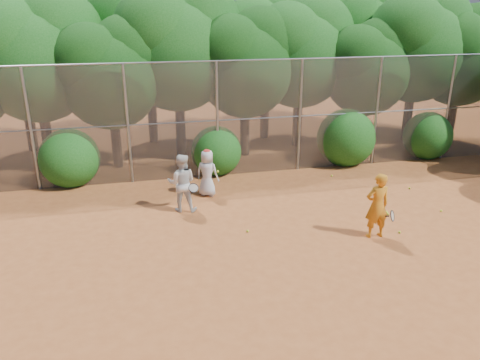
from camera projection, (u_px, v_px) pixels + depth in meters
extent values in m
plane|color=#9C4F23|center=(302.00, 253.00, 11.50)|extent=(80.00, 80.00, 0.00)
cylinder|color=gray|center=(31.00, 130.00, 14.80)|extent=(0.09, 0.09, 4.00)
cylinder|color=gray|center=(128.00, 125.00, 15.43)|extent=(0.09, 0.09, 4.00)
cylinder|color=gray|center=(217.00, 121.00, 16.05)|extent=(0.09, 0.09, 4.00)
cylinder|color=gray|center=(300.00, 116.00, 16.68)|extent=(0.09, 0.09, 4.00)
cylinder|color=gray|center=(377.00, 112.00, 17.31)|extent=(0.09, 0.09, 4.00)
cylinder|color=gray|center=(448.00, 108.00, 17.94)|extent=(0.09, 0.09, 4.00)
cylinder|color=gray|center=(246.00, 60.00, 15.56)|extent=(20.00, 0.05, 0.05)
cylinder|color=gray|center=(246.00, 119.00, 16.26)|extent=(20.00, 0.04, 0.04)
cube|color=slate|center=(246.00, 119.00, 16.26)|extent=(20.00, 0.02, 4.00)
cylinder|color=black|center=(46.00, 133.00, 17.34)|extent=(0.38, 0.38, 2.52)
sphere|color=#134E13|center=(36.00, 65.00, 16.47)|extent=(4.03, 4.03, 4.03)
sphere|color=#134E13|center=(58.00, 34.00, 16.65)|extent=(3.23, 3.23, 3.23)
sphere|color=#134E13|center=(9.00, 42.00, 15.76)|extent=(3.02, 3.02, 3.02)
cylinder|color=black|center=(116.00, 139.00, 17.29)|extent=(0.36, 0.36, 2.17)
sphere|color=black|center=(110.00, 81.00, 16.54)|extent=(3.47, 3.47, 3.47)
sphere|color=black|center=(128.00, 54.00, 16.69)|extent=(2.78, 2.78, 2.78)
sphere|color=black|center=(90.00, 62.00, 15.93)|extent=(2.60, 2.60, 2.60)
cylinder|color=black|center=(180.00, 122.00, 18.64)|extent=(0.39, 0.39, 2.66)
sphere|color=#134E13|center=(177.00, 55.00, 17.71)|extent=(4.26, 4.26, 4.26)
sphere|color=#134E13|center=(197.00, 25.00, 17.91)|extent=(3.40, 3.40, 3.40)
sphere|color=#134E13|center=(156.00, 32.00, 16.97)|extent=(3.19, 3.19, 3.19)
cylinder|color=black|center=(245.00, 127.00, 18.68)|extent=(0.37, 0.37, 2.27)
sphere|color=black|center=(245.00, 70.00, 17.89)|extent=(3.64, 3.64, 3.64)
sphere|color=black|center=(261.00, 45.00, 18.06)|extent=(2.91, 2.91, 2.91)
sphere|color=black|center=(230.00, 52.00, 17.25)|extent=(2.73, 2.73, 2.73)
cylinder|color=black|center=(297.00, 117.00, 19.90)|extent=(0.38, 0.38, 2.45)
sphere|color=#134E13|center=(300.00, 60.00, 19.05)|extent=(3.92, 3.92, 3.92)
sphere|color=#134E13|center=(316.00, 34.00, 19.23)|extent=(3.14, 3.14, 3.14)
sphere|color=#134E13|center=(287.00, 40.00, 18.36)|extent=(2.94, 2.94, 2.94)
cylinder|color=black|center=(362.00, 124.00, 19.57)|extent=(0.36, 0.36, 2.10)
sphere|color=black|center=(366.00, 74.00, 18.85)|extent=(3.36, 3.36, 3.36)
sphere|color=black|center=(380.00, 51.00, 19.00)|extent=(2.69, 2.69, 2.69)
sphere|color=black|center=(357.00, 58.00, 18.26)|extent=(2.52, 2.52, 2.52)
cylinder|color=black|center=(408.00, 112.00, 20.56)|extent=(0.39, 0.39, 2.59)
sphere|color=#134E13|center=(416.00, 53.00, 19.66)|extent=(4.14, 4.14, 4.14)
sphere|color=#134E13|center=(431.00, 26.00, 19.85)|extent=(3.32, 3.32, 3.32)
sphere|color=#134E13|center=(407.00, 33.00, 18.93)|extent=(3.11, 3.11, 3.11)
cylinder|color=black|center=(452.00, 114.00, 20.75)|extent=(0.37, 0.37, 2.31)
sphere|color=black|center=(460.00, 62.00, 19.95)|extent=(3.70, 3.70, 3.70)
sphere|color=black|center=(473.00, 39.00, 20.12)|extent=(2.96, 2.96, 2.96)
sphere|color=black|center=(454.00, 45.00, 19.30)|extent=(2.77, 2.77, 2.77)
cylinder|color=black|center=(29.00, 119.00, 19.21)|extent=(0.39, 0.39, 2.62)
sphere|color=#134E13|center=(19.00, 55.00, 18.30)|extent=(4.20, 4.20, 4.20)
sphere|color=#134E13|center=(39.00, 26.00, 18.49)|extent=(3.36, 3.36, 3.36)
cylinder|color=black|center=(152.00, 110.00, 20.41)|extent=(0.40, 0.40, 2.80)
sphere|color=#134E13|center=(148.00, 45.00, 19.44)|extent=(4.48, 4.48, 4.48)
sphere|color=#134E13|center=(167.00, 16.00, 19.64)|extent=(3.58, 3.58, 3.58)
sphere|color=#134E13|center=(126.00, 23.00, 18.65)|extent=(3.36, 3.36, 3.36)
cylinder|color=black|center=(265.00, 110.00, 21.14)|extent=(0.38, 0.38, 2.52)
sphere|color=#134E13|center=(266.00, 54.00, 20.27)|extent=(4.03, 4.03, 4.03)
sphere|color=#134E13|center=(281.00, 29.00, 20.45)|extent=(3.23, 3.23, 3.23)
sphere|color=#134E13|center=(252.00, 35.00, 19.56)|extent=(3.02, 3.02, 3.02)
cylinder|color=black|center=(351.00, 101.00, 22.59)|extent=(0.40, 0.40, 2.73)
sphere|color=#134E13|center=(356.00, 43.00, 21.65)|extent=(4.37, 4.37, 4.37)
sphere|color=#134E13|center=(371.00, 18.00, 21.84)|extent=(3.49, 3.49, 3.49)
sphere|color=#134E13|center=(345.00, 24.00, 20.88)|extent=(3.28, 3.28, 3.28)
sphere|color=#134E13|center=(69.00, 156.00, 15.63)|extent=(2.00, 2.00, 2.00)
sphere|color=#134E13|center=(216.00, 149.00, 16.72)|extent=(1.80, 1.80, 1.80)
sphere|color=#134E13|center=(346.00, 135.00, 17.69)|extent=(2.20, 2.20, 2.20)
sphere|color=#134E13|center=(428.00, 134.00, 18.48)|extent=(1.90, 1.90, 1.90)
imported|color=orange|center=(377.00, 206.00, 12.04)|extent=(0.65, 0.43, 1.77)
torus|color=black|center=(392.00, 216.00, 12.01)|extent=(0.29, 0.30, 0.30)
cylinder|color=black|center=(384.00, 216.00, 12.13)|extent=(0.22, 0.21, 0.12)
imported|color=silver|center=(207.00, 173.00, 14.76)|extent=(0.88, 0.80, 1.50)
ellipsoid|color=red|center=(207.00, 151.00, 14.50)|extent=(0.22, 0.22, 0.13)
sphere|color=#D3EC2B|center=(218.00, 171.00, 14.60)|extent=(0.07, 0.07, 0.07)
imported|color=silver|center=(182.00, 183.00, 13.61)|extent=(0.97, 0.83, 1.74)
torus|color=black|center=(193.00, 188.00, 13.43)|extent=(0.32, 0.26, 0.23)
cylinder|color=black|center=(193.00, 191.00, 13.62)|extent=(0.05, 0.22, 0.22)
sphere|color=#D3EC2B|center=(388.00, 214.00, 13.59)|extent=(0.07, 0.07, 0.07)
sphere|color=#D3EC2B|center=(387.00, 212.00, 13.70)|extent=(0.07, 0.07, 0.07)
sphere|color=#D3EC2B|center=(400.00, 232.00, 12.50)|extent=(0.07, 0.07, 0.07)
sphere|color=#D3EC2B|center=(441.00, 211.00, 13.79)|extent=(0.07, 0.07, 0.07)
sphere|color=#D3EC2B|center=(248.00, 231.00, 12.56)|extent=(0.07, 0.07, 0.07)
sphere|color=#D3EC2B|center=(332.00, 176.00, 16.61)|extent=(0.07, 0.07, 0.07)
sphere|color=#D3EC2B|center=(410.00, 188.00, 15.48)|extent=(0.07, 0.07, 0.07)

